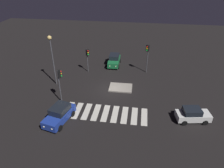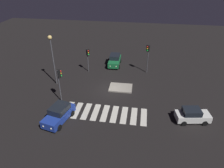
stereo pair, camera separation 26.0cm
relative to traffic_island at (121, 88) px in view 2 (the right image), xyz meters
The scene contains 10 objects.
ground_plane 1.35m from the traffic_island, 148.11° to the right, with size 80.00×80.00×0.00m, color black.
traffic_island is the anchor object (origin of this frame).
car_green 8.02m from the traffic_island, 104.67° to the left, with size 2.11×4.35×1.87m.
car_blue 10.10m from the traffic_island, 126.40° to the right, with size 2.71×4.52×1.86m.
car_white 10.56m from the traffic_island, 33.56° to the right, with size 3.94×2.26×1.64m.
traffic_light_north 7.45m from the traffic_island, 57.75° to the left, with size 0.54×0.53×4.70m.
traffic_light_west 7.88m from the traffic_island, 142.84° to the left, with size 0.54×0.53×3.90m.
traffic_light_south 8.93m from the traffic_island, 148.09° to the right, with size 0.53×0.54×4.47m.
street_lamp 10.77m from the traffic_island, behind, with size 0.56×0.56×7.33m.
crosswalk_near 6.11m from the traffic_island, 100.80° to the right, with size 9.90×3.20×0.02m.
Camera 2 is at (3.92, -24.41, 15.35)m, focal length 32.99 mm.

